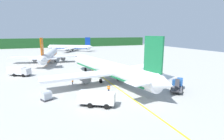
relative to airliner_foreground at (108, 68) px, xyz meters
The scene contains 13 objects.
ground 35.23m from the airliner_foreground, 134.46° to the left, with size 240.00×320.00×0.20m, color #A8A8A3.
distant_treeline 124.36m from the airliner_foreground, 101.39° to the left, with size 216.00×6.00×7.97m, color #1E5123.
airliner_foreground is the anchor object (origin of this frame).
airliner_mid_apron 40.07m from the airliner_foreground, 108.80° to the left, with size 31.40×37.81×10.83m.
airliner_far_taxiway 82.12m from the airliner_foreground, 88.19° to the left, with size 30.21×25.63×9.56m.
airliner_distant 126.60m from the airliner_foreground, 94.56° to the left, with size 22.27×18.65×6.54m.
service_truck_fuel 26.87m from the airliner_foreground, 146.40° to the left, with size 6.77×5.67×2.64m.
service_truck_baggage 17.46m from the airliner_foreground, 47.05° to the right, with size 5.58×5.74×2.58m.
service_truck_catering 16.43m from the airliner_foreground, 117.03° to the right, with size 6.52×5.17×2.48m.
cargo_container_near 17.81m from the airliner_foreground, 150.98° to the right, with size 2.26×2.26×1.86m.
crew_marshaller 9.83m from the airliner_foreground, 109.09° to the right, with size 0.52×0.45×1.73m.
crew_loader_left 9.53m from the airliner_foreground, behind, with size 0.37×0.60×1.65m.
apron_guide_line 5.58m from the airliner_foreground, 90.90° to the right, with size 0.30×60.00×0.01m, color yellow.
Camera 1 is at (9.05, -18.97, 12.40)m, focal length 28.04 mm.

